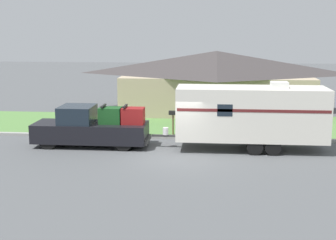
# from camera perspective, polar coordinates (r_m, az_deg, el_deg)

# --- Properties ---
(ground_plane) EXTENTS (120.00, 120.00, 0.00)m
(ground_plane) POSITION_cam_1_polar(r_m,az_deg,el_deg) (21.57, 0.71, -4.59)
(ground_plane) COLOR #515456
(curb_strip) EXTENTS (80.00, 0.30, 0.14)m
(curb_strip) POSITION_cam_1_polar(r_m,az_deg,el_deg) (25.17, 1.40, -2.13)
(curb_strip) COLOR #999993
(curb_strip) RESTS_ON ground_plane
(lawn_strip) EXTENTS (80.00, 7.00, 0.03)m
(lawn_strip) POSITION_cam_1_polar(r_m,az_deg,el_deg) (28.74, 1.89, -0.58)
(lawn_strip) COLOR #568442
(lawn_strip) RESTS_ON ground_plane
(house_across_street) EXTENTS (13.97, 7.51, 4.27)m
(house_across_street) POSITION_cam_1_polar(r_m,az_deg,el_deg) (33.61, 5.89, 4.87)
(house_across_street) COLOR tan
(house_across_street) RESTS_ON ground_plane
(pickup_truck) EXTENTS (5.79, 1.97, 2.10)m
(pickup_truck) POSITION_cam_1_polar(r_m,az_deg,el_deg) (23.77, -9.29, -0.94)
(pickup_truck) COLOR black
(pickup_truck) RESTS_ON ground_plane
(travel_trailer) EXTENTS (8.43, 2.30, 3.35)m
(travel_trailer) POSITION_cam_1_polar(r_m,az_deg,el_deg) (22.94, 10.09, 0.80)
(travel_trailer) COLOR black
(travel_trailer) RESTS_ON ground_plane
(mailbox) EXTENTS (0.48, 0.20, 1.37)m
(mailbox) POSITION_cam_1_polar(r_m,az_deg,el_deg) (25.80, 0.62, 0.43)
(mailbox) COLOR brown
(mailbox) RESTS_ON ground_plane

